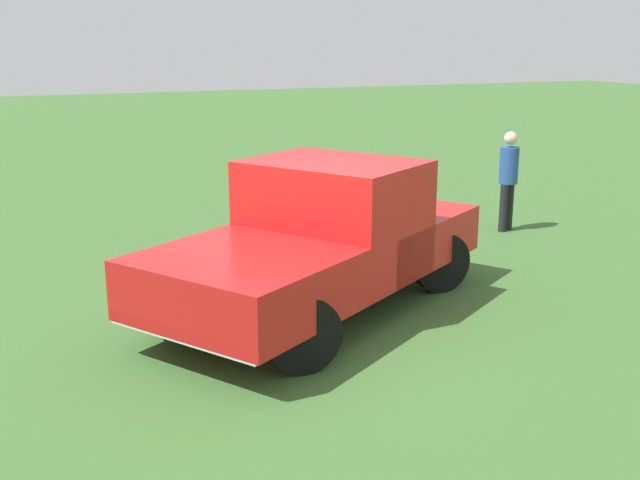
{
  "coord_description": "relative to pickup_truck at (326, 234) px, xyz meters",
  "views": [
    {
      "loc": [
        2.94,
        7.5,
        3.24
      ],
      "look_at": [
        -0.49,
        -0.58,
        0.9
      ],
      "focal_mm": 42.74,
      "sensor_mm": 36.0,
      "label": 1
    }
  ],
  "objects": [
    {
      "name": "pickup_truck",
      "position": [
        0.0,
        0.0,
        0.0
      ],
      "size": [
        5.11,
        4.24,
        1.82
      ],
      "rotation": [
        0.0,
        0.0,
        0.56
      ],
      "color": "black",
      "rests_on": "ground_plane"
    },
    {
      "name": "person_bystander",
      "position": [
        -4.43,
        -2.4,
        0.02
      ],
      "size": [
        0.43,
        0.43,
        1.71
      ],
      "rotation": [
        0.0,
        0.0,
        2.01
      ],
      "color": "black",
      "rests_on": "ground_plane"
    },
    {
      "name": "ground_plane",
      "position": [
        0.6,
        0.64,
        -0.94
      ],
      "size": [
        80.0,
        80.0,
        0.0
      ],
      "primitive_type": "plane",
      "color": "#3D662D"
    }
  ]
}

